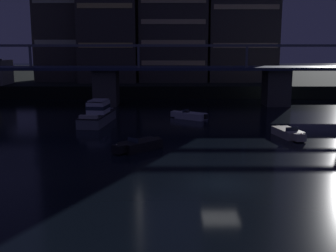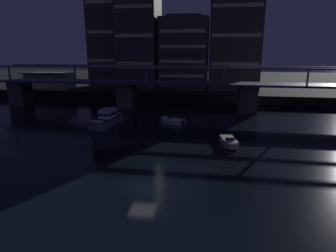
{
  "view_description": "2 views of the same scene",
  "coord_description": "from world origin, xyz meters",
  "px_view_note": "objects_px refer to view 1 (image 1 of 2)",
  "views": [
    {
      "loc": [
        -3.61,
        -27.14,
        9.14
      ],
      "look_at": [
        -3.65,
        12.81,
        1.52
      ],
      "focal_mm": 44.95,
      "sensor_mm": 36.0,
      "label": 1
    },
    {
      "loc": [
        6.68,
        -25.07,
        12.79
      ],
      "look_at": [
        -0.07,
        15.56,
        2.04
      ],
      "focal_mm": 31.38,
      "sensor_mm": 36.0,
      "label": 2
    }
  ],
  "objects_px": {
    "tower_central": "(173,32)",
    "speedboat_mid_left": "(190,116)",
    "river_bridge": "(192,78)",
    "speedboat_near_right": "(289,133)",
    "speedboat_mid_center": "(139,145)",
    "cabin_cruiser_near_left": "(98,114)"
  },
  "relations": [
    {
      "from": "tower_central",
      "to": "speedboat_mid_left",
      "type": "height_order",
      "value": "tower_central"
    },
    {
      "from": "river_bridge",
      "to": "speedboat_near_right",
      "type": "height_order",
      "value": "river_bridge"
    },
    {
      "from": "tower_central",
      "to": "speedboat_mid_center",
      "type": "relative_size",
      "value": 4.42
    },
    {
      "from": "speedboat_near_right",
      "to": "river_bridge",
      "type": "bearing_deg",
      "value": 110.31
    },
    {
      "from": "tower_central",
      "to": "cabin_cruiser_near_left",
      "type": "xyz_separation_m",
      "value": [
        -9.42,
        -35.24,
        -10.78
      ]
    },
    {
      "from": "tower_central",
      "to": "speedboat_near_right",
      "type": "relative_size",
      "value": 3.75
    },
    {
      "from": "tower_central",
      "to": "river_bridge",
      "type": "bearing_deg",
      "value": -82.48
    },
    {
      "from": "river_bridge",
      "to": "speedboat_mid_center",
      "type": "xyz_separation_m",
      "value": [
        -6.25,
        -28.68,
        -3.79
      ]
    },
    {
      "from": "tower_central",
      "to": "cabin_cruiser_near_left",
      "type": "bearing_deg",
      "value": -104.97
    },
    {
      "from": "river_bridge",
      "to": "cabin_cruiser_near_left",
      "type": "bearing_deg",
      "value": -127.92
    },
    {
      "from": "river_bridge",
      "to": "speedboat_near_right",
      "type": "bearing_deg",
      "value": -69.69
    },
    {
      "from": "speedboat_mid_left",
      "to": "river_bridge",
      "type": "bearing_deg",
      "value": 86.15
    },
    {
      "from": "speedboat_near_right",
      "to": "speedboat_mid_left",
      "type": "relative_size",
      "value": 1.1
    },
    {
      "from": "tower_central",
      "to": "cabin_cruiser_near_left",
      "type": "height_order",
      "value": "tower_central"
    },
    {
      "from": "cabin_cruiser_near_left",
      "to": "speedboat_mid_left",
      "type": "bearing_deg",
      "value": 15.14
    },
    {
      "from": "speedboat_near_right",
      "to": "speedboat_mid_center",
      "type": "xyz_separation_m",
      "value": [
        -14.93,
        -5.23,
        0.0
      ]
    },
    {
      "from": "cabin_cruiser_near_left",
      "to": "speedboat_mid_center",
      "type": "bearing_deg",
      "value": -66.38
    },
    {
      "from": "tower_central",
      "to": "speedboat_near_right",
      "type": "distance_m",
      "value": 46.12
    },
    {
      "from": "speedboat_near_right",
      "to": "speedboat_mid_center",
      "type": "height_order",
      "value": "same"
    },
    {
      "from": "river_bridge",
      "to": "speedboat_near_right",
      "type": "xyz_separation_m",
      "value": [
        8.68,
        -23.45,
        -3.79
      ]
    },
    {
      "from": "river_bridge",
      "to": "tower_central",
      "type": "xyz_separation_m",
      "value": [
        -2.61,
        19.79,
        7.62
      ]
    },
    {
      "from": "speedboat_near_right",
      "to": "speedboat_mid_center",
      "type": "bearing_deg",
      "value": -160.69
    }
  ]
}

